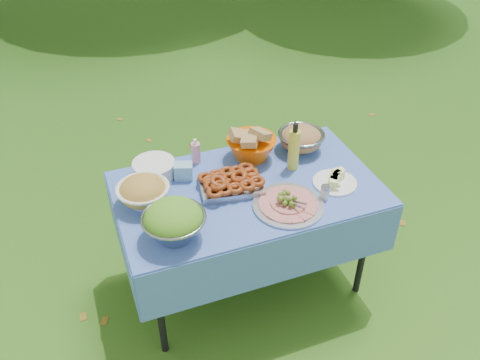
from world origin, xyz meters
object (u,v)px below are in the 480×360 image
oil_bottle (294,146)px  plate_stack (154,169)px  salad_bowl (174,221)px  charcuterie_platter (289,200)px  bread_bowl (252,143)px  picnic_table (247,237)px  pasta_bowl_steel (301,138)px

oil_bottle → plate_stack: bearing=164.8°
salad_bowl → oil_bottle: size_ratio=1.05×
salad_bowl → plate_stack: bearing=87.7°
plate_stack → charcuterie_platter: (0.60, -0.53, -0.00)m
salad_bowl → bread_bowl: (0.61, 0.52, -0.00)m
plate_stack → charcuterie_platter: size_ratio=0.64×
bread_bowl → charcuterie_platter: bearing=-88.4°
charcuterie_platter → plate_stack: bearing=138.8°
picnic_table → salad_bowl: (-0.48, -0.25, 0.48)m
plate_stack → pasta_bowl_steel: pasta_bowl_steel is taller
plate_stack → oil_bottle: 0.81m
picnic_table → bread_bowl: bearing=64.5°
plate_stack → bread_bowl: (0.59, -0.03, 0.06)m
picnic_table → charcuterie_platter: size_ratio=3.81×
plate_stack → bread_bowl: size_ratio=0.81×
salad_bowl → oil_bottle: oil_bottle is taller
picnic_table → charcuterie_platter: bearing=-58.1°
plate_stack → bread_bowl: bread_bowl is taller
picnic_table → pasta_bowl_steel: (0.45, 0.25, 0.46)m
charcuterie_platter → picnic_table: bearing=121.9°
bread_bowl → pasta_bowl_steel: size_ratio=1.07×
bread_bowl → pasta_bowl_steel: (0.32, -0.02, -0.03)m
charcuterie_platter → bread_bowl: bearing=91.6°
plate_stack → pasta_bowl_steel: size_ratio=0.87×
salad_bowl → oil_bottle: bearing=22.6°
picnic_table → salad_bowl: salad_bowl is taller
plate_stack → pasta_bowl_steel: bearing=-2.9°
picnic_table → plate_stack: bearing=147.0°
pasta_bowl_steel → plate_stack: bearing=177.1°
picnic_table → oil_bottle: oil_bottle is taller
bread_bowl → plate_stack: bearing=177.2°
salad_bowl → bread_bowl: bearing=40.2°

